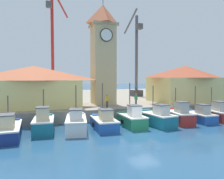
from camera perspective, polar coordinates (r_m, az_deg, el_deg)
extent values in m
plane|color=navy|center=(19.92, 8.18, -11.35)|extent=(300.00, 300.00, 0.00)
cube|color=gray|center=(44.54, -7.32, -2.43)|extent=(120.00, 40.00, 1.35)
cube|color=navy|center=(20.24, -25.56, -10.03)|extent=(2.04, 5.10, 0.94)
cube|color=navy|center=(22.34, -25.04, -7.25)|extent=(1.65, 0.64, 0.24)
cube|color=silver|center=(20.13, -25.60, -8.59)|extent=(2.10, 5.16, 0.12)
cube|color=beige|center=(19.16, -25.89, -7.50)|extent=(1.19, 1.54, 0.98)
cube|color=#4C4C51|center=(19.07, -25.93, -5.93)|extent=(1.27, 1.62, 0.08)
cylinder|color=#4C4742|center=(20.54, -25.51, -4.78)|extent=(0.10, 0.10, 2.40)
cube|color=#196B7F|center=(21.00, -17.43, -9.08)|extent=(2.06, 4.14, 1.17)
cube|color=#196B7F|center=(22.59, -17.20, -6.40)|extent=(1.52, 0.72, 0.24)
cube|color=silver|center=(20.87, -17.46, -7.38)|extent=(2.12, 4.21, 0.12)
cube|color=beige|center=(20.08, -17.61, -6.07)|extent=(1.13, 1.28, 1.07)
cube|color=#4C4C51|center=(20.00, -17.63, -4.44)|extent=(1.22, 1.37, 0.08)
cylinder|color=#4C4742|center=(21.17, -17.44, -3.49)|extent=(0.10, 0.10, 2.62)
torus|color=black|center=(21.27, -19.97, -8.97)|extent=(0.16, 0.53, 0.52)
cube|color=silver|center=(20.74, -9.35, -9.14)|extent=(2.56, 4.98, 1.15)
cube|color=silver|center=(22.69, -9.33, -6.29)|extent=(1.59, 0.85, 0.24)
cube|color=silver|center=(20.61, -9.37, -7.44)|extent=(2.63, 5.05, 0.12)
cube|color=silver|center=(19.71, -9.40, -6.47)|extent=(1.29, 1.58, 0.87)
cube|color=#4C4C51|center=(19.64, -9.41, -5.10)|extent=(1.38, 1.68, 0.08)
cylinder|color=#4C4742|center=(20.98, -9.40, -2.96)|extent=(0.10, 0.10, 2.99)
torus|color=black|center=(21.00, -12.02, -9.02)|extent=(0.21, 0.53, 0.52)
cube|color=#2356A8|center=(21.30, -2.13, -9.08)|extent=(2.02, 4.31, 0.94)
cube|color=#2356A8|center=(22.97, -3.31, -6.69)|extent=(1.61, 0.66, 0.24)
cube|color=silver|center=(21.19, -2.13, -7.71)|extent=(2.09, 4.37, 0.12)
cube|color=beige|center=(20.39, -1.61, -6.64)|extent=(1.17, 1.31, 0.93)
cube|color=#4C4C51|center=(20.31, -1.61, -5.23)|extent=(1.25, 1.40, 0.08)
cylinder|color=#4C4742|center=(21.45, -2.50, -2.87)|extent=(0.10, 0.10, 3.37)
torus|color=black|center=(21.27, -4.95, -9.10)|extent=(0.14, 0.52, 0.52)
cube|color=#237A4C|center=(22.39, 5.13, -8.27)|extent=(1.82, 4.02, 1.10)
cube|color=#237A4C|center=(23.86, 3.47, -5.91)|extent=(1.52, 0.62, 0.24)
cube|color=silver|center=(22.28, 5.14, -6.75)|extent=(1.88, 4.08, 0.12)
cube|color=silver|center=(21.56, 5.88, -5.58)|extent=(1.08, 1.21, 1.00)
cube|color=#4C4C51|center=(21.48, 5.89, -4.17)|extent=(1.16, 1.29, 0.08)
cylinder|color=#4C4742|center=(22.51, 4.65, -2.35)|extent=(0.10, 0.10, 3.22)
torus|color=black|center=(22.22, 2.60, -8.35)|extent=(0.13, 0.52, 0.52)
cube|color=#196B7F|center=(23.28, 11.45, -7.77)|extent=(2.46, 4.71, 1.19)
cube|color=#196B7F|center=(24.73, 8.59, -5.42)|extent=(1.64, 0.82, 0.24)
cube|color=silver|center=(23.17, 11.47, -6.21)|extent=(2.53, 4.78, 0.12)
cube|color=beige|center=(22.49, 12.74, -5.17)|extent=(1.29, 1.49, 0.92)
cube|color=#4C4C51|center=(22.42, 12.75, -3.90)|extent=(1.38, 1.58, 0.08)
cylinder|color=#4C4742|center=(23.42, 10.66, -2.47)|extent=(0.10, 0.10, 2.82)
torus|color=black|center=(22.86, 9.12, -7.95)|extent=(0.19, 0.53, 0.52)
cube|color=#AD2823|center=(25.11, 16.78, -7.07)|extent=(2.12, 4.33, 1.16)
cube|color=#AD2823|center=(26.58, 14.78, -4.94)|extent=(1.55, 0.73, 0.24)
cube|color=silver|center=(25.00, 16.80, -5.64)|extent=(2.19, 4.39, 0.12)
cube|color=#B2ADA3|center=(24.30, 17.71, -4.47)|extent=(1.16, 1.34, 1.09)
cube|color=#4C4C51|center=(24.23, 17.73, -3.09)|extent=(1.25, 1.43, 0.08)
cylinder|color=#4C4742|center=(25.29, 16.25, -2.48)|extent=(0.10, 0.10, 2.56)
torus|color=black|center=(24.82, 14.61, -7.16)|extent=(0.17, 0.53, 0.52)
cube|color=#2356A8|center=(26.67, 21.54, -6.83)|extent=(1.80, 4.20, 0.92)
cube|color=#2356A8|center=(27.98, 19.09, -5.13)|extent=(1.51, 0.61, 0.24)
cube|color=silver|center=(26.59, 21.56, -5.75)|extent=(1.87, 4.26, 0.12)
cube|color=#B2ADA3|center=(25.97, 22.64, -4.79)|extent=(1.07, 1.26, 0.95)
cube|color=#4C4C51|center=(25.91, 22.66, -3.65)|extent=(1.15, 1.34, 0.08)
cylinder|color=#4C4742|center=(26.80, 20.90, -2.31)|extent=(0.10, 0.10, 3.00)
torus|color=black|center=(26.22, 19.62, -6.96)|extent=(0.12, 0.52, 0.52)
cube|color=#AD2823|center=(28.52, 25.21, -6.09)|extent=(2.27, 4.68, 1.09)
cube|color=#AD2823|center=(29.97, 22.62, -4.31)|extent=(1.80, 0.67, 0.24)
cube|color=silver|center=(28.43, 25.24, -4.90)|extent=(2.33, 4.75, 0.12)
cube|color=#B2ADA3|center=(27.77, 26.37, -3.95)|extent=(1.31, 1.43, 1.00)
cube|color=#4C4C51|center=(27.71, 26.40, -2.84)|extent=(1.39, 1.51, 0.08)
cylinder|color=#4C4742|center=(28.71, 24.54, -2.06)|extent=(0.10, 0.10, 2.62)
torus|color=black|center=(27.96, 23.16, -6.23)|extent=(0.14, 0.52, 0.52)
cube|color=tan|center=(30.17, -2.34, 6.28)|extent=(2.91, 2.91, 10.56)
cube|color=tan|center=(30.95, -2.36, 16.37)|extent=(3.41, 3.41, 0.30)
pyramid|color=#C1603D|center=(31.32, -2.37, 19.01)|extent=(3.41, 3.41, 2.66)
cylinder|color=white|center=(29.21, -1.49, 14.06)|extent=(1.60, 0.12, 1.60)
torus|color=#332D23|center=(29.17, -1.47, 14.08)|extent=(1.72, 0.12, 1.72)
cube|color=#E5D17A|center=(27.80, -19.64, -1.10)|extent=(10.73, 5.16, 3.31)
pyramid|color=#C1603D|center=(27.74, -19.74, 4.08)|extent=(11.13, 5.56, 1.71)
cube|color=#E5D17A|center=(34.88, 18.62, -0.01)|extent=(9.82, 6.78, 3.61)
pyramid|color=#A3472D|center=(34.85, 18.69, 4.43)|extent=(10.22, 7.18, 1.79)
cube|color=#353539|center=(42.72, 6.35, -0.94)|extent=(2.00, 2.00, 1.20)
cylinder|color=#4C4C51|center=(42.87, 6.42, 9.42)|extent=(0.56, 0.56, 14.25)
cylinder|color=#4C4C51|center=(46.88, 4.81, 17.19)|extent=(0.43, 6.43, 3.71)
cube|color=#4C4C4C|center=(42.57, 7.17, 16.01)|extent=(1.00, 1.00, 1.00)
cube|color=maroon|center=(42.38, -15.11, -1.06)|extent=(2.00, 2.00, 1.20)
cylinder|color=red|center=(42.81, -15.30, 12.08)|extent=(0.56, 0.56, 18.31)
cylinder|color=red|center=(48.10, -13.39, 20.95)|extent=(4.04, 7.02, 3.60)
cube|color=#4C4C4C|center=(43.11, -16.21, 20.55)|extent=(1.00, 1.00, 1.00)
cylinder|color=#33333D|center=(25.72, -1.30, -4.00)|extent=(0.22, 0.22, 0.85)
cube|color=gold|center=(25.65, -1.30, -2.44)|extent=(0.34, 0.22, 0.56)
sphere|color=#9E7051|center=(25.61, -1.30, -1.57)|extent=(0.20, 0.20, 0.20)
cylinder|color=#33333D|center=(27.66, 6.29, -3.51)|extent=(0.22, 0.22, 0.85)
cube|color=#338C4C|center=(27.59, 6.30, -2.06)|extent=(0.34, 0.22, 0.56)
sphere|color=#9E7051|center=(27.56, 6.30, -1.25)|extent=(0.20, 0.20, 0.20)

